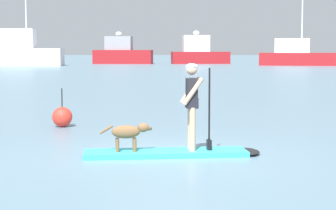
% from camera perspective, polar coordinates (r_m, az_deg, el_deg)
% --- Properties ---
extents(ground_plane, '(400.00, 400.00, 0.00)m').
position_cam_1_polar(ground_plane, '(11.53, -0.24, -4.93)').
color(ground_plane, slate).
extents(paddleboard, '(3.54, 1.27, 0.10)m').
position_cam_1_polar(paddleboard, '(11.55, 0.89, -4.66)').
color(paddleboard, '#33B2BF').
rests_on(paddleboard, ground_plane).
extents(person_paddler, '(0.64, 0.53, 1.70)m').
position_cam_1_polar(person_paddler, '(11.45, 2.39, 0.49)').
color(person_paddler, tan).
rests_on(person_paddler, paddleboard).
extents(dog, '(1.02, 0.30, 0.55)m').
position_cam_1_polar(dog, '(11.41, -3.86, -2.68)').
color(dog, brown).
rests_on(dog, paddleboard).
extents(moored_boat_starboard, '(10.09, 4.07, 9.54)m').
position_cam_1_polar(moored_boat_starboard, '(76.48, -14.04, 5.03)').
color(moored_boat_starboard, silver).
rests_on(moored_boat_starboard, ground_plane).
extents(moored_boat_far_port, '(8.40, 3.39, 4.56)m').
position_cam_1_polar(moored_boat_far_port, '(84.40, -4.49, 5.03)').
color(moored_boat_far_port, maroon).
rests_on(moored_boat_far_port, ground_plane).
extents(moored_boat_outer, '(8.52, 3.80, 4.71)m').
position_cam_1_polar(moored_boat_outer, '(84.30, 3.03, 5.06)').
color(moored_boat_outer, maroon).
rests_on(moored_boat_outer, ground_plane).
extents(moored_boat_center, '(9.94, 4.43, 9.65)m').
position_cam_1_polar(moored_boat_center, '(76.83, 12.34, 4.74)').
color(moored_boat_center, maroon).
rests_on(moored_boat_center, ground_plane).
extents(marker_buoy, '(0.54, 0.54, 1.04)m').
position_cam_1_polar(marker_buoy, '(15.96, -10.23, -1.14)').
color(marker_buoy, red).
rests_on(marker_buoy, ground_plane).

